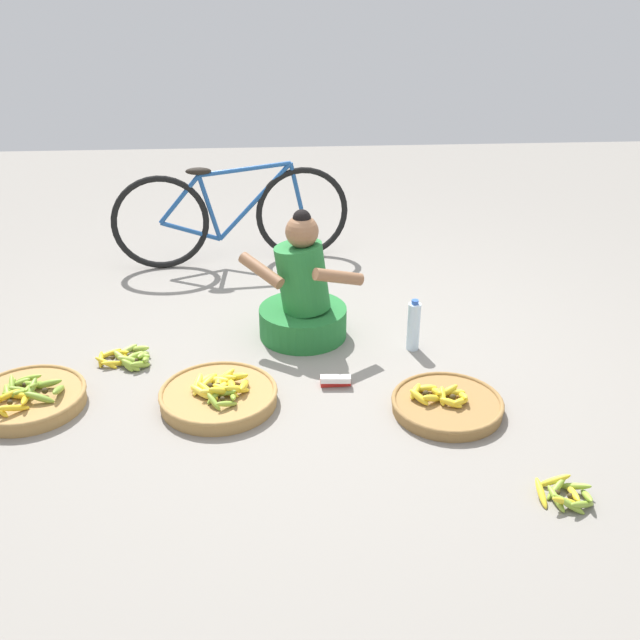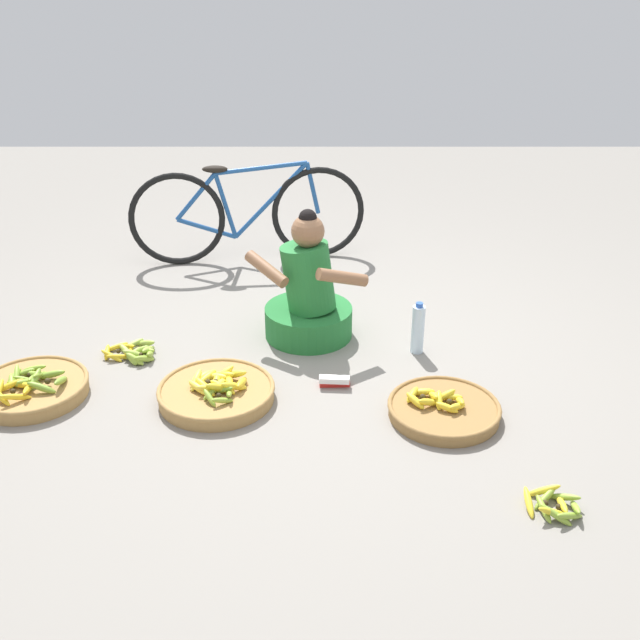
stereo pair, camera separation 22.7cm
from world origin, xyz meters
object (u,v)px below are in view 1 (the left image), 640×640
Objects in this scene: bicycle_leaning at (232,216)px; loose_bananas_front_center at (129,358)px; banana_basket_front_left at (447,404)px; vendor_woman_front at (303,298)px; loose_bananas_back_left at (565,494)px; banana_basket_near_bicycle at (28,398)px; water_bottle at (414,326)px; banana_basket_near_vendor at (219,395)px; packet_carton_stack at (335,381)px.

bicycle_leaning reaches higher than loose_bananas_front_center.
banana_basket_front_left is at bearing -61.10° from bicycle_leaning.
loose_bananas_back_left is at bearing -56.45° from vendor_woman_front.
banana_basket_near_bicycle is 2.11m from water_bottle.
loose_bananas_front_center is (-0.53, 0.45, -0.02)m from banana_basket_near_vendor.
vendor_woman_front reaches higher than banana_basket_front_left.
loose_bananas_front_center is at bearing 147.31° from loose_bananas_back_left.
bicycle_leaning is 2.80× the size of banana_basket_near_vendor.
vendor_woman_front reaches higher than loose_bananas_front_center.
vendor_woman_front reaches higher than water_bottle.
water_bottle is at bearing 106.78° from loose_bananas_back_left.
banana_basket_front_left is (0.68, -0.86, -0.21)m from vendor_woman_front.
banana_basket_near_vendor is (-1.14, 0.14, 0.01)m from banana_basket_front_left.
loose_bananas_front_center is 1.06× the size of water_bottle.
bicycle_leaning is (-0.45, 1.20, 0.11)m from vendor_woman_front.
banana_basket_front_left is 0.78m from loose_bananas_back_left.
loose_bananas_front_center is (-0.99, -0.26, -0.22)m from vendor_woman_front.
loose_bananas_front_center is 2.40m from loose_bananas_back_left.
water_bottle reaches higher than banana_basket_near_bicycle.
vendor_woman_front reaches higher than bicycle_leaning.
bicycle_leaning is at bearing 89.70° from banana_basket_near_vendor.
loose_bananas_back_left is 1.32m from packet_carton_stack.
banana_basket_near_vendor is 1.94× the size of water_bottle.
banana_basket_front_left is at bearing -51.53° from vendor_woman_front.
banana_basket_front_left is 1.71× the size of loose_bananas_front_center.
banana_basket_near_bicycle is 3.54× the size of packet_carton_stack.
banana_basket_near_bicycle reaches higher than banana_basket_front_left.
loose_bananas_front_center is at bearing 139.32° from banana_basket_near_vendor.
water_bottle is (-0.06, 0.65, 0.11)m from banana_basket_front_left.
bicycle_leaning is at bearing 118.34° from loose_bananas_back_left.
banana_basket_near_bicycle is 0.60m from loose_bananas_front_center.
bicycle_leaning is 5.14× the size of loose_bananas_front_center.
banana_basket_near_bicycle is 1.57m from packet_carton_stack.
loose_bananas_back_left is at bearing -63.33° from banana_basket_front_left.
banana_basket_front_left is 3.44× the size of packet_carton_stack.
loose_bananas_front_center is at bearing 43.70° from banana_basket_near_bicycle.
loose_bananas_front_center is 1.62m from water_bottle.
bicycle_leaning is 1.59m from loose_bananas_front_center.
vendor_woman_front reaches higher than banana_basket_near_bicycle.
banana_basket_front_left is at bearing -7.18° from banana_basket_near_vendor.
bicycle_leaning is 10.34× the size of packet_carton_stack.
banana_basket_near_bicycle is 1.76× the size of loose_bananas_front_center.
banana_basket_near_bicycle is 1.86× the size of water_bottle.
vendor_woman_front is 1.05m from loose_bananas_front_center.
banana_basket_near_bicycle is 0.96m from banana_basket_near_vendor.
loose_bananas_back_left is at bearing -32.69° from loose_bananas_front_center.
banana_basket_near_vendor is (-0.46, -0.71, -0.20)m from vendor_woman_front.
vendor_woman_front is at bearing -69.29° from bicycle_leaning.
bicycle_leaning is at bearing 62.56° from banana_basket_near_bicycle.
vendor_woman_front is at bearing 104.08° from packet_carton_stack.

